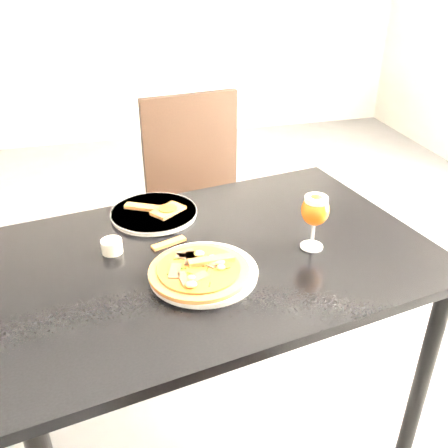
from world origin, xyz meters
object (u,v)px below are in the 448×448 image
object	(u,v)px
dining_table	(216,278)
pizza	(199,270)
chair_far	(202,201)
beer_glass	(315,211)

from	to	relation	value
dining_table	pizza	bearing A→B (deg)	-132.30
chair_far	beer_glass	size ratio (longest dim) A/B	5.87
dining_table	beer_glass	size ratio (longest dim) A/B	8.01
pizza	dining_table	bearing A→B (deg)	57.26
dining_table	chair_far	size ratio (longest dim) A/B	1.36
chair_far	dining_table	bearing A→B (deg)	-106.49
chair_far	beer_glass	bearing A→B (deg)	-86.56
dining_table	chair_far	world-z (taller)	chair_far
dining_table	pizza	xyz separation A→B (m)	(-0.07, -0.11, 0.11)
chair_far	pizza	size ratio (longest dim) A/B	3.69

